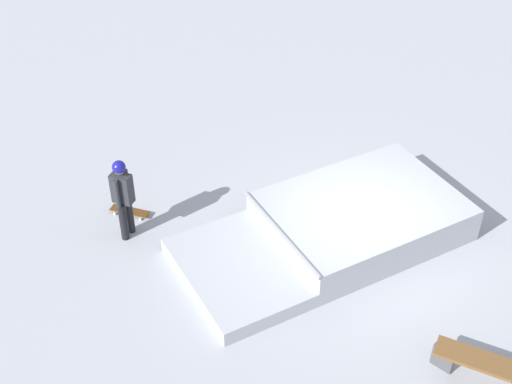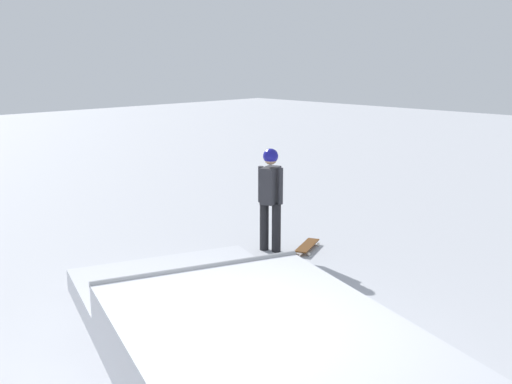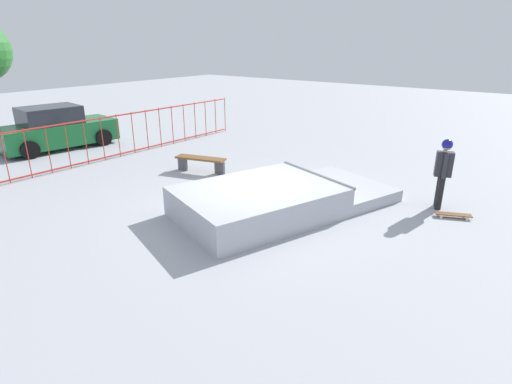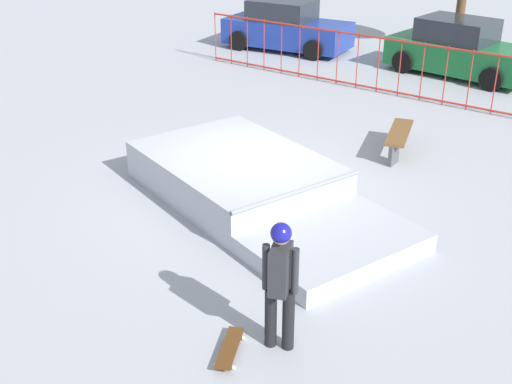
# 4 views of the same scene
# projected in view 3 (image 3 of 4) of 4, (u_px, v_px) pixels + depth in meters

# --- Properties ---
(ground_plane) EXTENTS (60.00, 60.00, 0.00)m
(ground_plane) POSITION_uv_depth(u_px,v_px,m) (257.00, 209.00, 9.98)
(ground_plane) COLOR #A8AAB2
(skate_ramp) EXTENTS (5.95, 4.21, 0.74)m
(skate_ramp) POSITION_uv_depth(u_px,v_px,m) (274.00, 199.00, 9.77)
(skate_ramp) COLOR #B0B3BB
(skate_ramp) RESTS_ON ground
(skater) EXTENTS (0.42, 0.43, 1.73)m
(skater) POSITION_uv_depth(u_px,v_px,m) (443.00, 169.00, 9.75)
(skater) COLOR black
(skater) RESTS_ON ground
(skateboard) EXTENTS (0.51, 0.81, 0.09)m
(skateboard) POSITION_uv_depth(u_px,v_px,m) (453.00, 215.00, 9.51)
(skateboard) COLOR #593314
(skateboard) RESTS_ON ground
(perimeter_fence) EXTENTS (12.98, 0.26, 1.50)m
(perimeter_fence) POSITION_uv_depth(u_px,v_px,m) (94.00, 140.00, 13.59)
(perimeter_fence) COLOR #B22D23
(perimeter_fence) RESTS_ON ground
(park_bench) EXTENTS (0.84, 1.65, 0.48)m
(park_bench) POSITION_uv_depth(u_px,v_px,m) (201.00, 161.00, 12.69)
(park_bench) COLOR brown
(park_bench) RESTS_ON ground
(parked_car_green) EXTENTS (4.27, 2.30, 1.60)m
(parked_car_green) POSITION_uv_depth(u_px,v_px,m) (56.00, 129.00, 15.43)
(parked_car_green) COLOR #196B33
(parked_car_green) RESTS_ON ground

